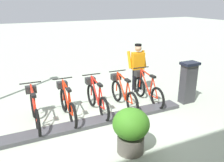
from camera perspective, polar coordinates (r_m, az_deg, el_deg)
ground_plane at (r=6.31m, az=-3.41°, el=-9.93°), size 60.00×60.00×0.00m
dock_rail_base at (r=6.29m, az=-3.41°, el=-9.53°), size 0.44×5.00×0.10m
payment_kiosk at (r=7.62m, az=17.67°, el=-0.18°), size 0.36×0.52×1.28m
bike_docked_0 at (r=7.46m, az=8.29°, el=-1.80°), size 1.72×0.54×1.02m
bike_docked_1 at (r=7.05m, az=2.59°, el=-2.86°), size 1.72×0.54×1.02m
bike_docked_2 at (r=6.72m, az=-3.75°, el=-4.00°), size 1.72×0.54×1.02m
bike_docked_3 at (r=6.49m, az=-10.66°, el=-5.19°), size 1.72×0.54×1.02m
bike_docked_4 at (r=6.35m, az=-18.01°, el=-6.36°), size 1.72×0.54×1.02m
worker_near_rack at (r=8.09m, az=6.10°, el=3.50°), size 0.53×0.67×1.66m
planter_bush at (r=4.99m, az=4.53°, el=-11.24°), size 0.76×0.76×0.97m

